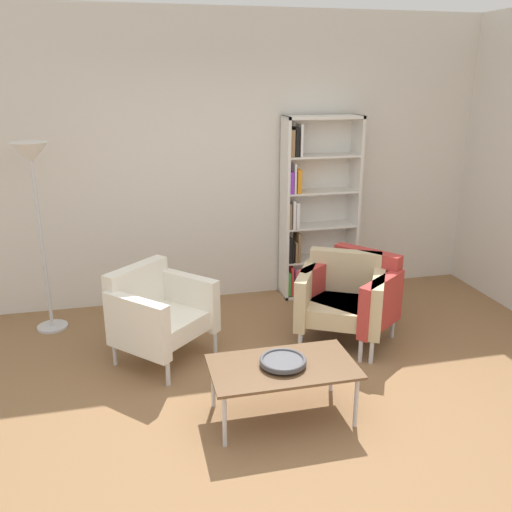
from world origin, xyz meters
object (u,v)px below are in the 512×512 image
object	(u,v)px
floor_lamp_torchiere	(33,176)
armchair_near_window	(158,312)
decorative_bowl	(283,361)
armchair_spare_guest	(353,295)
bookshelf_tall	(312,210)
armchair_corner_red	(341,298)
coffee_table_low	(283,370)

from	to	relation	value
floor_lamp_torchiere	armchair_near_window	bearing A→B (deg)	-40.21
decorative_bowl	armchair_spare_guest	xyz separation A→B (m)	(0.95, 1.04, -0.02)
bookshelf_tall	floor_lamp_torchiere	size ratio (longest dim) A/B	1.09
bookshelf_tall	armchair_corner_red	xyz separation A→B (m)	(-0.11, -1.15, -0.52)
bookshelf_tall	armchair_corner_red	size ratio (longest dim) A/B	2.05
decorative_bowl	armchair_corner_red	bearing A→B (deg)	50.33
coffee_table_low	armchair_corner_red	distance (m)	1.29
coffee_table_low	decorative_bowl	xyz separation A→B (m)	(0.00, 0.00, 0.07)
armchair_spare_guest	floor_lamp_torchiere	xyz separation A→B (m)	(-2.68, 0.83, 1.03)
decorative_bowl	armchair_near_window	world-z (taller)	armchair_near_window
coffee_table_low	floor_lamp_torchiere	xyz separation A→B (m)	(-1.73, 1.87, 1.08)
floor_lamp_torchiere	armchair_spare_guest	bearing A→B (deg)	-17.14
armchair_corner_red	floor_lamp_torchiere	world-z (taller)	floor_lamp_torchiere
coffee_table_low	decorative_bowl	distance (m)	0.07
armchair_corner_red	armchair_spare_guest	size ratio (longest dim) A/B	0.98
armchair_spare_guest	armchair_corner_red	bearing A→B (deg)	-107.49
decorative_bowl	armchair_near_window	bearing A→B (deg)	126.16
decorative_bowl	armchair_near_window	size ratio (longest dim) A/B	0.34
armchair_spare_guest	coffee_table_low	bearing A→B (deg)	-79.12
coffee_table_low	armchair_near_window	bearing A→B (deg)	126.16
coffee_table_low	armchair_near_window	world-z (taller)	armchair_near_window
bookshelf_tall	armchair_near_window	xyz separation A→B (m)	(-1.70, -1.09, -0.52)
bookshelf_tall	floor_lamp_torchiere	world-z (taller)	bookshelf_tall
armchair_near_window	bookshelf_tall	bearing A→B (deg)	-10.85
coffee_table_low	decorative_bowl	bearing A→B (deg)	0.00
coffee_table_low	armchair_corner_red	size ratio (longest dim) A/B	1.08
armchair_corner_red	armchair_near_window	size ratio (longest dim) A/B	0.98
armchair_near_window	armchair_spare_guest	world-z (taller)	same
bookshelf_tall	armchair_near_window	size ratio (longest dim) A/B	2.00
bookshelf_tall	armchair_corner_red	bearing A→B (deg)	-95.34
decorative_bowl	armchair_spare_guest	bearing A→B (deg)	47.48
armchair_spare_guest	armchair_near_window	bearing A→B (deg)	-127.16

